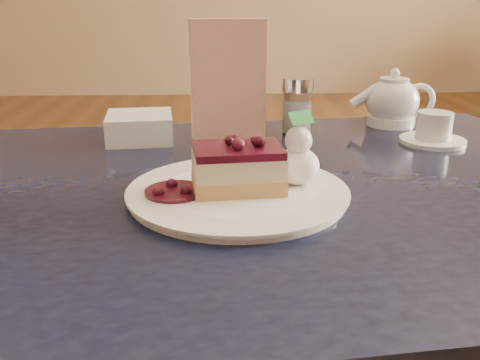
{
  "coord_description": "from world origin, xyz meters",
  "views": [
    {
      "loc": [
        0.06,
        -0.75,
        1.03
      ],
      "look_at": [
        0.08,
        -0.13,
        0.82
      ],
      "focal_mm": 40.0,
      "sensor_mm": 36.0,
      "label": 1
    }
  ],
  "objects_px": {
    "main_table": "(233,234)",
    "tea_set": "(400,108)",
    "cheesecake_slice": "(238,168)",
    "dessert_plate": "(238,193)"
  },
  "relations": [
    {
      "from": "main_table",
      "to": "tea_set",
      "type": "distance_m",
      "value": 0.51
    },
    {
      "from": "main_table",
      "to": "cheesecake_slice",
      "type": "distance_m",
      "value": 0.13
    },
    {
      "from": "main_table",
      "to": "dessert_plate",
      "type": "distance_m",
      "value": 0.1
    },
    {
      "from": "tea_set",
      "to": "cheesecake_slice",
      "type": "bearing_deg",
      "value": -132.37
    },
    {
      "from": "dessert_plate",
      "to": "tea_set",
      "type": "relative_size",
      "value": 1.13
    },
    {
      "from": "dessert_plate",
      "to": "cheesecake_slice",
      "type": "distance_m",
      "value": 0.04
    },
    {
      "from": "dessert_plate",
      "to": "tea_set",
      "type": "distance_m",
      "value": 0.52
    },
    {
      "from": "main_table",
      "to": "dessert_plate",
      "type": "relative_size",
      "value": 4.36
    },
    {
      "from": "dessert_plate",
      "to": "tea_set",
      "type": "xyz_separation_m",
      "value": [
        0.35,
        0.39,
        0.04
      ]
    },
    {
      "from": "dessert_plate",
      "to": "cheesecake_slice",
      "type": "bearing_deg",
      "value": 135.0
    }
  ]
}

